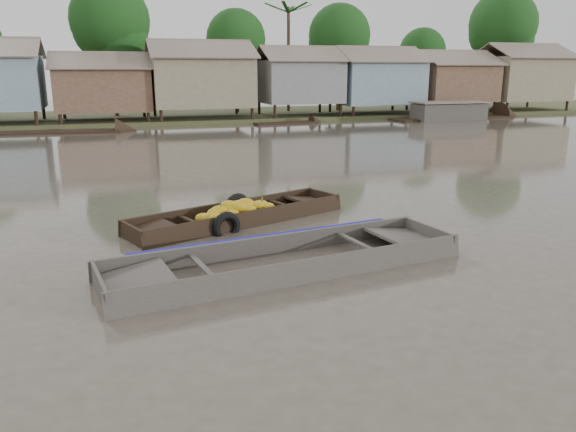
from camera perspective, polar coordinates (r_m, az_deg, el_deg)
name	(u,v)px	position (r m, az deg, el deg)	size (l,w,h in m)	color
ground	(327,263)	(10.62, 3.95, -4.80)	(120.00, 120.00, 0.00)	#4C463A
riverbank	(203,75)	(41.70, -8.68, 14.00)	(120.00, 12.47, 10.22)	#384723
banana_boat	(236,216)	(13.37, -5.26, 0.00)	(5.60, 3.17, 0.78)	black
viewer_boat	(287,265)	(10.35, -0.15, -5.04)	(6.88, 2.71, 0.54)	#3D3834
distant_boats	(379,120)	(37.83, 9.27, 9.56)	(46.66, 14.61, 1.38)	black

